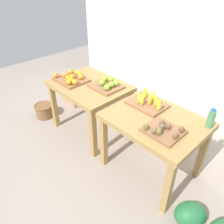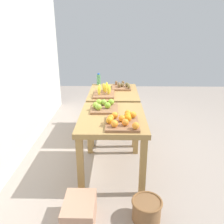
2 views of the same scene
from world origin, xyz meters
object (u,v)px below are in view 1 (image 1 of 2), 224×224
(apple_bin, at_px, (107,85))
(display_table_right, at_px, (154,127))
(wicker_basket, at_px, (44,110))
(banana_crate, at_px, (148,102))
(kiwi_bin, at_px, (163,130))
(orange_bin, at_px, (71,78))
(cardboard_produce_box, at_px, (74,96))
(water_bottle, at_px, (211,118))
(display_table_left, at_px, (90,92))

(apple_bin, bearing_deg, display_table_right, -7.39)
(display_table_right, distance_m, wicker_basket, 2.05)
(display_table_right, xyz_separation_m, banana_crate, (-0.22, 0.14, 0.16))
(kiwi_bin, bearing_deg, orange_bin, 179.10)
(wicker_basket, distance_m, cardboard_produce_box, 0.65)
(orange_bin, bearing_deg, wicker_basket, -157.54)
(orange_bin, relative_size, water_bottle, 2.20)
(water_bottle, bearing_deg, display_table_left, -170.04)
(water_bottle, distance_m, wicker_basket, 2.59)
(display_table_right, xyz_separation_m, kiwi_bin, (0.20, -0.14, 0.15))
(banana_crate, relative_size, cardboard_produce_box, 1.10)
(display_table_right, xyz_separation_m, wicker_basket, (-1.94, -0.35, -0.54))
(display_table_right, height_order, orange_bin, orange_bin)
(water_bottle, bearing_deg, apple_bin, -173.09)
(display_table_right, height_order, wicker_basket, display_table_right)
(apple_bin, height_order, kiwi_bin, apple_bin)
(cardboard_produce_box, bearing_deg, orange_bin, -34.06)
(display_table_left, bearing_deg, orange_bin, -155.50)
(banana_crate, bearing_deg, kiwi_bin, -34.04)
(display_table_right, relative_size, apple_bin, 2.60)
(display_table_right, xyz_separation_m, cardboard_produce_box, (-1.99, 0.30, -0.54))
(banana_crate, bearing_deg, display_table_left, -171.01)
(water_bottle, relative_size, wicker_basket, 0.70)
(display_table_right, height_order, cardboard_produce_box, display_table_right)
(display_table_left, height_order, water_bottle, water_bottle)
(kiwi_bin, height_order, wicker_basket, kiwi_bin)
(orange_bin, relative_size, apple_bin, 1.17)
(kiwi_bin, distance_m, cardboard_produce_box, 2.33)
(orange_bin, relative_size, cardboard_produce_box, 1.17)
(display_table_left, xyz_separation_m, display_table_right, (1.12, 0.00, 0.00))
(kiwi_bin, bearing_deg, display_table_left, 173.89)
(display_table_left, xyz_separation_m, banana_crate, (0.90, 0.14, 0.16))
(banana_crate, distance_m, wicker_basket, 1.92)
(kiwi_bin, relative_size, wicker_basket, 1.20)
(wicker_basket, bearing_deg, water_bottle, 14.65)
(water_bottle, height_order, cardboard_produce_box, water_bottle)
(apple_bin, bearing_deg, banana_crate, 2.37)
(apple_bin, xyz_separation_m, cardboard_produce_box, (-1.11, 0.19, -0.69))
(display_table_left, bearing_deg, kiwi_bin, -6.11)
(banana_crate, bearing_deg, orange_bin, -167.38)
(orange_bin, height_order, kiwi_bin, orange_bin)
(orange_bin, height_order, wicker_basket, orange_bin)
(display_table_left, height_order, kiwi_bin, kiwi_bin)
(kiwi_bin, bearing_deg, cardboard_produce_box, 168.60)
(banana_crate, bearing_deg, water_bottle, 11.23)
(wicker_basket, bearing_deg, orange_bin, 22.46)
(display_table_left, height_order, orange_bin, orange_bin)
(display_table_left, bearing_deg, cardboard_produce_box, 160.98)
(water_bottle, bearing_deg, orange_bin, -167.89)
(wicker_basket, bearing_deg, kiwi_bin, 5.59)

